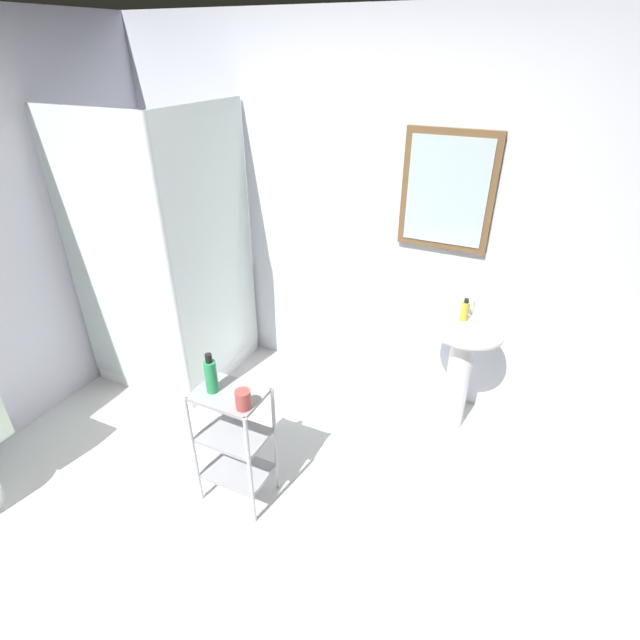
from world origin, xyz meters
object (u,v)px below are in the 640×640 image
storage_cart (234,437)px  hand_soap_bottle (465,311)px  shower_stall (177,321)px  body_wash_bottle_green (211,375)px  rinse_cup (243,400)px  pedestal_sink (462,354)px

storage_cart → hand_soap_bottle: 1.56m
shower_stall → body_wash_bottle_green: bearing=-40.6°
storage_cart → rinse_cup: (0.13, -0.06, 0.35)m
shower_stall → body_wash_bottle_green: shower_stall is taller
shower_stall → storage_cart: 1.37m
body_wash_bottle_green → shower_stall: bearing=139.4°
shower_stall → storage_cart: bearing=-37.7°
body_wash_bottle_green → rinse_cup: (0.22, -0.05, -0.05)m
storage_cart → body_wash_bottle_green: bearing=-167.0°
pedestal_sink → body_wash_bottle_green: bearing=-133.1°
shower_stall → pedestal_sink: shower_stall is taller
hand_soap_bottle → body_wash_bottle_green: size_ratio=0.64×
body_wash_bottle_green → rinse_cup: bearing=-11.7°
shower_stall → storage_cart: size_ratio=2.70×
pedestal_sink → hand_soap_bottle: hand_soap_bottle is taller
pedestal_sink → rinse_cup: (-0.86, -1.19, 0.21)m
storage_cart → rinse_cup: rinse_cup is taller
rinse_cup → pedestal_sink: bearing=54.3°
shower_stall → hand_soap_bottle: bearing=8.8°
body_wash_bottle_green → rinse_cup: 0.23m
shower_stall → hand_soap_bottle: shower_stall is taller
pedestal_sink → rinse_cup: size_ratio=8.00×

